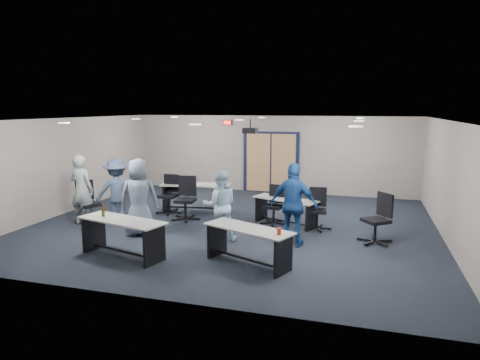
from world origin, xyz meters
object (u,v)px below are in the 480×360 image
(person_plaid, at_px, (139,197))
(person_gray, at_px, (81,190))
(table_back_left, at_px, (196,193))
(person_navy, at_px, (294,205))
(chair_back_a, at_px, (168,194))
(chair_back_b, at_px, (185,199))
(person_lightblue, at_px, (220,205))
(person_back, at_px, (117,191))
(table_back_right, at_px, (285,207))
(chair_back_c, at_px, (274,205))
(table_front_left, at_px, (122,231))
(chair_loose_left, at_px, (89,203))
(table_front_right, at_px, (249,239))
(chair_loose_right, at_px, (376,219))
(chair_back_d, at_px, (317,209))

(person_plaid, bearing_deg, person_gray, -33.33)
(table_back_left, height_order, person_navy, person_navy)
(chair_back_a, bearing_deg, chair_back_b, -36.40)
(person_lightblue, relative_size, person_navy, 0.88)
(chair_back_b, distance_m, person_back, 1.78)
(table_back_right, relative_size, chair_back_c, 1.77)
(chair_back_b, bearing_deg, table_front_left, -99.20)
(chair_loose_left, bearing_deg, person_lightblue, -66.71)
(chair_back_b, relative_size, person_gray, 0.64)
(table_back_left, distance_m, chair_back_a, 0.78)
(table_front_left, bearing_deg, person_gray, 155.83)
(table_front_right, xyz_separation_m, chair_loose_right, (2.37, 2.07, 0.06))
(table_front_left, relative_size, chair_loose_right, 1.79)
(chair_back_c, distance_m, person_gray, 4.94)
(table_back_right, xyz_separation_m, person_back, (-4.24, -1.04, 0.38))
(chair_back_d, bearing_deg, chair_back_b, 176.82)
(table_back_left, distance_m, person_lightblue, 2.85)
(table_front_right, distance_m, chair_back_a, 4.60)
(table_front_left, bearing_deg, table_back_right, 64.37)
(chair_loose_left, xyz_separation_m, person_gray, (-0.13, -0.12, 0.36))
(person_lightblue, xyz_separation_m, person_navy, (1.67, 0.06, 0.11))
(table_front_left, distance_m, table_front_right, 2.59)
(chair_back_a, xyz_separation_m, person_plaid, (0.26, -2.10, 0.37))
(table_front_right, bearing_deg, person_plaid, -178.69)
(table_front_right, bearing_deg, person_navy, 87.54)
(table_back_left, distance_m, chair_back_d, 3.70)
(chair_loose_left, bearing_deg, person_plaid, -77.35)
(table_back_right, relative_size, chair_back_a, 1.63)
(person_gray, bearing_deg, chair_back_b, -151.14)
(chair_back_a, distance_m, person_lightblue, 2.96)
(chair_back_c, relative_size, chair_back_d, 0.98)
(person_plaid, bearing_deg, person_lightblue, 162.43)
(person_lightblue, bearing_deg, chair_loose_right, 170.94)
(chair_back_b, distance_m, person_gray, 2.65)
(person_plaid, height_order, person_lightblue, person_plaid)
(chair_loose_right, distance_m, person_lightblue, 3.49)
(table_back_left, bearing_deg, chair_back_b, -92.64)
(table_front_right, distance_m, person_lightblue, 1.70)
(table_back_left, relative_size, chair_back_b, 1.76)
(table_front_right, xyz_separation_m, chair_back_a, (-3.25, 3.26, 0.04))
(person_gray, relative_size, person_back, 1.08)
(chair_loose_left, relative_size, person_back, 0.66)
(chair_back_c, relative_size, person_lightblue, 0.62)
(table_back_left, xyz_separation_m, chair_back_b, (0.10, -0.97, 0.04))
(chair_back_a, distance_m, chair_back_b, 0.93)
(chair_back_a, distance_m, chair_back_c, 3.13)
(table_front_left, bearing_deg, person_lightblue, 60.08)
(chair_back_a, height_order, person_back, person_back)
(table_back_right, bearing_deg, person_gray, -142.02)
(chair_loose_left, bearing_deg, person_navy, -64.43)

